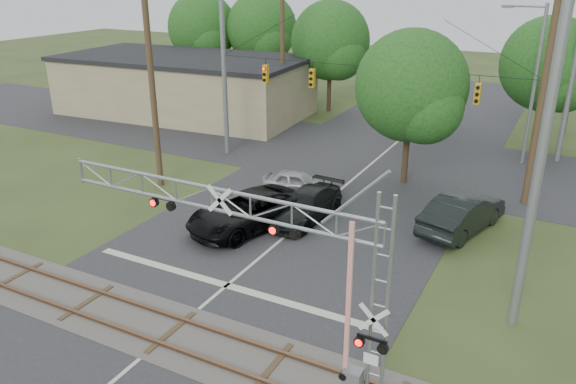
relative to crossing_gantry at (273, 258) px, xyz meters
The scene contains 14 objects.
ground 6.21m from the crossing_gantry, 158.95° to the right, with size 160.00×160.00×0.00m, color #32411E.
road_main 10.28m from the crossing_gantry, 117.10° to the left, with size 14.00×90.00×0.02m, color #262528.
road_cross 23.14m from the crossing_gantry, 100.83° to the left, with size 90.00×12.00×0.02m, color #262528.
railroad_track 5.98m from the crossing_gantry, behind, with size 90.00×3.20×0.17m.
crossing_gantry is the anchor object (origin of this frame).
traffic_signal_span 18.72m from the crossing_gantry, 100.31° to the left, with size 19.34×0.36×11.50m.
pickup_black 11.44m from the crossing_gantry, 125.55° to the left, with size 2.88×6.25×1.74m, color black.
car_dark 12.37m from the crossing_gantry, 111.32° to the left, with size 2.10×5.17×1.50m, color black.
sedan_silver 15.73m from the crossing_gantry, 113.99° to the left, with size 1.57×3.89×1.33m, color #979A9E.
suv_dark 14.07m from the crossing_gantry, 77.83° to the left, with size 1.93×5.54×1.82m, color black.
commercial_building 35.30m from the crossing_gantry, 131.47° to the left, with size 21.58×12.03×4.90m.
streetlight 25.86m from the crossing_gantry, 80.83° to the left, with size 2.64×0.27×9.89m.
utility_poles 21.32m from the crossing_gantry, 94.52° to the left, with size 22.28×28.61×13.53m.
treeline 32.73m from the crossing_gantry, 104.57° to the left, with size 55.87×25.33×9.76m.
Camera 1 is at (11.11, -10.51, 11.75)m, focal length 35.00 mm.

